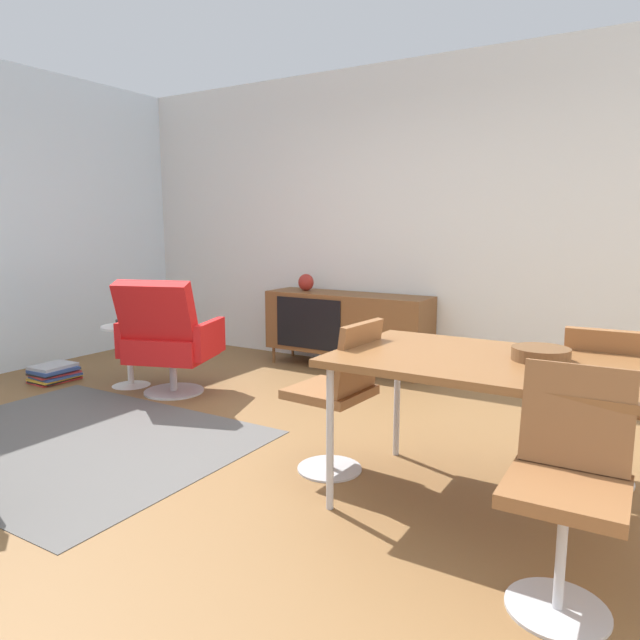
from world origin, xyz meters
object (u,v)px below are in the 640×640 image
Objects in this scene: lounge_chair_red at (168,338)px; magazine_stack at (54,373)px; dining_chair_front_right at (568,479)px; side_table_round at (129,348)px; fruit_bowl at (128,321)px; dining_chair_back_right at (603,399)px; sideboard at (347,323)px; vase_cobalt at (306,282)px; dining_chair_near_window at (339,390)px; dining_table at (509,370)px; wooden_bowl_on_table at (541,354)px.

lounge_chair_red reaches higher than magazine_stack.
dining_chair_front_right is 3.82m from side_table_round.
dining_chair_back_right is at bearing -0.87° from fruit_bowl.
sideboard is 0.59m from vase_cobalt.
side_table_round is (-3.63, 0.06, -0.15)m from dining_chair_back_right.
side_table_round is (-2.39, 0.62, -0.15)m from dining_chair_near_window.
magazine_stack is at bearing -158.97° from fruit_bowl.
magazine_stack is (-3.07, 0.36, -0.40)m from dining_chair_near_window.
fruit_bowl is at bearing -87.19° from side_table_round.
vase_cobalt is at bearing 126.57° from dining_chair_near_window.
lounge_chair_red reaches higher than dining_table.
side_table_round is at bearing 92.81° from fruit_bowl.
wooden_bowl_on_table is at bearing 5.10° from dining_chair_near_window.
sideboard is 1.71m from lounge_chair_red.
dining_chair_front_right is (0.23, -0.64, -0.30)m from wooden_bowl_on_table.
dining_chair_near_window is (-0.89, -0.00, -0.23)m from dining_table.
magazine_stack is (-0.68, -0.26, -0.49)m from fruit_bowl.
lounge_chair_red is (-0.80, -1.51, 0.03)m from sideboard.
dining_chair_front_right is at bearing -43.53° from vase_cobalt.
lounge_chair_red is at bearing -3.24° from side_table_round.
dining_chair_near_window is at bearing -174.90° from wooden_bowl_on_table.
dining_chair_near_window is 4.28× the size of fruit_bowl.
dining_chair_front_right is 2.16× the size of magazine_stack.
dining_chair_back_right is (0.24, 0.47, -0.30)m from wooden_bowl_on_table.
dining_table reaches higher than magazine_stack.
fruit_bowl is (-0.83, -1.49, -0.24)m from vase_cobalt.
lounge_chair_red is (-1.90, 0.59, -0.00)m from dining_chair_near_window.
dining_chair_back_right is at bearing -28.82° from vase_cobalt.
dining_chair_front_right reaches higher than side_table_round.
sideboard is at bearing 133.47° from dining_table.
dining_chair_near_window is 2.16× the size of magazine_stack.
vase_cobalt is 0.19× the size of dining_chair_front_right.
side_table_round is at bearing 171.14° from wooden_bowl_on_table.
dining_chair_front_right is 3.81m from fruit_bowl.
wooden_bowl_on_table is 0.75m from dining_chair_front_right.
side_table_round is 1.31× the size of magazine_stack.
sideboard is 2.80m from dining_chair_back_right.
side_table_round is 0.24m from fruit_bowl.
lounge_chair_red reaches higher than sideboard.
side_table_round is (-1.29, -1.48, -0.12)m from sideboard.
wooden_bowl_on_table is 2.97m from lounge_chair_red.
vase_cobalt is 1.59m from lounge_chair_red.
magazine_stack is at bearing -168.68° from lounge_chair_red.
sideboard is 1.87× the size of dining_chair_front_right.
sideboard is at bearing 136.30° from wooden_bowl_on_table.
vase_cobalt is 0.19× the size of dining_chair_back_right.
vase_cobalt reaches higher than side_table_round.
dining_chair_front_right is at bearing -90.19° from dining_chair_back_right.
dining_chair_front_right is at bearing -20.07° from lounge_chair_red.
sideboard is 3.08× the size of side_table_round.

